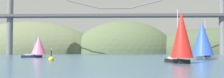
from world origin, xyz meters
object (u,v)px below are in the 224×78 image
object	(u,v)px
sailboat_pink_spinnaker	(38,46)
sailboat_red_spinnaker	(181,36)
sailboat_blue_spinnaker	(203,39)
channel_buoy	(51,59)

from	to	relation	value
sailboat_pink_spinnaker	sailboat_red_spinnaker	distance (m)	44.59
sailboat_red_spinnaker	sailboat_pink_spinnaker	bearing A→B (deg)	138.09
sailboat_blue_spinnaker	sailboat_red_spinnaker	distance (m)	18.90
sailboat_pink_spinnaker	channel_buoy	xyz separation A→B (m)	(9.62, -21.14, -2.90)
sailboat_red_spinnaker	channel_buoy	world-z (taller)	sailboat_red_spinnaker
channel_buoy	sailboat_red_spinnaker	bearing A→B (deg)	-20.13
sailboat_red_spinnaker	sailboat_blue_spinnaker	bearing A→B (deg)	61.02
sailboat_red_spinnaker	channel_buoy	bearing A→B (deg)	159.87
sailboat_red_spinnaker	channel_buoy	distance (m)	25.39
sailboat_pink_spinnaker	channel_buoy	world-z (taller)	sailboat_pink_spinnaker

